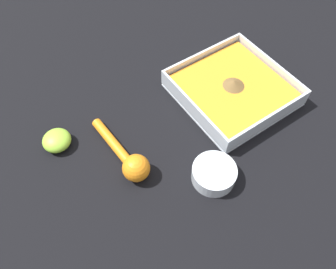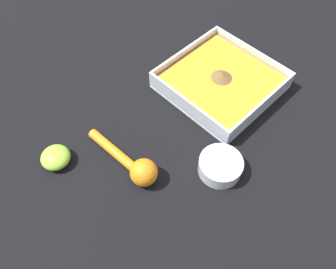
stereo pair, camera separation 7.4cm
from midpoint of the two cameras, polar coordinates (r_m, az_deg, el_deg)
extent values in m
plane|color=black|center=(0.85, 14.52, 4.65)|extent=(4.00, 4.00, 0.00)
cube|color=silver|center=(0.87, 13.44, 6.75)|extent=(0.26, 0.26, 0.01)
cube|color=silver|center=(0.92, 19.60, 10.95)|extent=(0.26, 0.01, 0.04)
cube|color=silver|center=(0.78, 7.02, 4.21)|extent=(0.26, 0.01, 0.04)
cube|color=silver|center=(0.80, 19.73, 2.14)|extent=(0.01, 0.25, 0.04)
cube|color=silver|center=(0.91, 8.37, 12.94)|extent=(0.01, 0.25, 0.04)
cube|color=orange|center=(0.85, 13.67, 7.52)|extent=(0.24, 0.24, 0.03)
cone|color=brown|center=(0.84, 13.95, 8.47)|extent=(0.05, 0.05, 0.02)
cylinder|color=silver|center=(0.71, 10.98, -6.96)|extent=(0.09, 0.09, 0.04)
cylinder|color=brown|center=(0.71, 10.92, -7.12)|extent=(0.09, 0.09, 0.02)
sphere|color=orange|center=(0.69, -2.52, -6.09)|extent=(0.06, 0.06, 0.06)
cylinder|color=orange|center=(0.75, -6.99, -1.43)|extent=(0.14, 0.03, 0.02)
ellipsoid|color=#93CC38|center=(0.77, -16.25, -1.20)|extent=(0.06, 0.06, 0.04)
camera|label=1|loc=(0.04, 92.87, -4.22)|focal=35.00mm
camera|label=2|loc=(0.04, -87.13, 4.22)|focal=35.00mm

